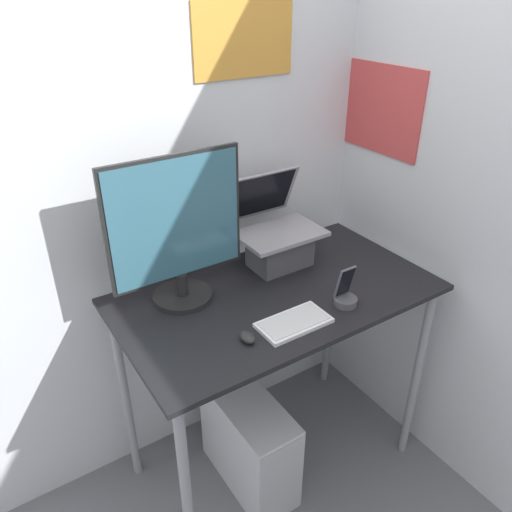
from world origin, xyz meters
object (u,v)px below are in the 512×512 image
monitor (177,235)px  keyboard (294,323)px  mouse (247,337)px  laptop (277,240)px  computer_tower (249,442)px  cell_phone (345,296)px

monitor → keyboard: (0.24, -0.35, -0.25)m
keyboard → mouse: bearing=176.3°
keyboard → laptop: bearing=62.7°
computer_tower → laptop: bearing=36.8°
monitor → cell_phone: (0.46, -0.35, -0.22)m
cell_phone → keyboard: bearing=179.5°
monitor → computer_tower: 0.98m
keyboard → cell_phone: (0.22, -0.00, 0.03)m
cell_phone → computer_tower: size_ratio=0.31×
laptop → cell_phone: bearing=-85.0°
laptop → mouse: size_ratio=5.48×
laptop → computer_tower: 0.86m
laptop → keyboard: bearing=-117.3°
computer_tower → mouse: bearing=-122.9°
keyboard → cell_phone: cell_phone is taller
laptop → mouse: bearing=-135.7°
monitor → computer_tower: monitor is taller
mouse → computer_tower: (0.11, 0.16, -0.71)m
keyboard → computer_tower: (-0.07, 0.17, -0.70)m
mouse → monitor: bearing=101.0°
cell_phone → computer_tower: bearing=149.1°
monitor → mouse: 0.42m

